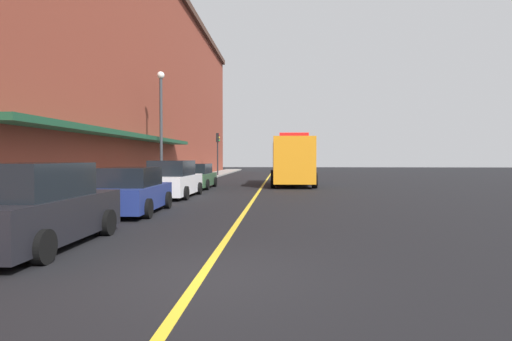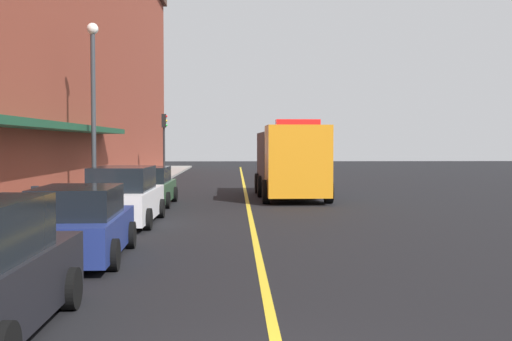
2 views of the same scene
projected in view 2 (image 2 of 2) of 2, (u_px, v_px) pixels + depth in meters
ground_plane at (246, 194)px, 31.27m from camera, size 112.00×112.00×0.00m
sidewalk_left at (118, 193)px, 31.06m from camera, size 2.40×70.00×0.15m
lane_center_stripe at (246, 194)px, 31.27m from camera, size 0.16×70.00×0.01m
parked_car_1 at (79, 225)px, 13.76m from camera, size 2.16×4.44×1.59m
parked_car_2 at (124, 197)px, 19.81m from camera, size 2.14×4.88×1.79m
parked_car_3 at (148, 187)px, 25.80m from camera, size 2.06×4.63×1.56m
utility_truck at (290, 162)px, 29.14m from camera, size 3.07×7.81×3.48m
parking_meter_0 at (35, 203)px, 15.42m from camera, size 0.14×0.18×1.33m
parking_meter_1 at (5, 213)px, 13.39m from camera, size 0.14×0.18×1.33m
street_lamp_left at (93, 94)px, 24.44m from camera, size 0.44×0.44×6.94m
traffic_light_near at (164, 133)px, 42.85m from camera, size 0.38×0.36×4.30m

